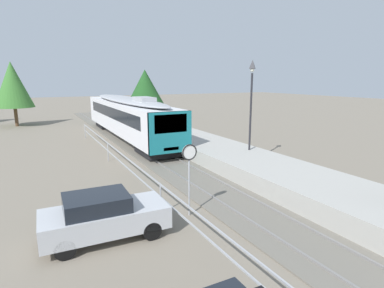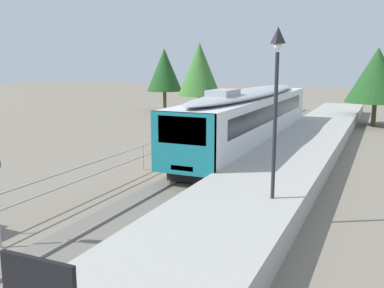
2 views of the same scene
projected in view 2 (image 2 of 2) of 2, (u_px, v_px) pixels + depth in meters
name	position (u px, v px, depth m)	size (l,w,h in m)	color
ground_plane	(158.00, 166.00, 22.16)	(160.00, 160.00, 0.00)	slate
track_rails	(213.00, 171.00, 20.95)	(3.20, 60.00, 0.14)	#6B665B
commuter_train	(250.00, 115.00, 25.87)	(2.82, 19.08, 3.74)	silver
station_platform	(281.00, 169.00, 19.57)	(3.90, 60.00, 0.90)	#A8A59E
platform_lamp_mid_platform	(276.00, 81.00, 13.28)	(0.34, 0.34, 5.35)	#232328
tree_behind_carpark	(164.00, 70.00, 46.88)	(3.82, 3.82, 6.69)	brown
tree_behind_station_far	(377.00, 75.00, 35.40)	(4.86, 4.86, 6.42)	brown
tree_distant_left	(199.00, 69.00, 40.85)	(4.08, 4.08, 7.06)	brown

